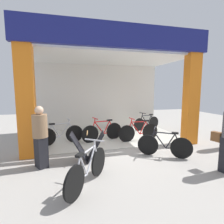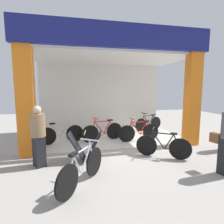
{
  "view_description": "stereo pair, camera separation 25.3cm",
  "coord_description": "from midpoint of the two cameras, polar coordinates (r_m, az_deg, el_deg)",
  "views": [
    {
      "loc": [
        -1.61,
        -5.46,
        1.99
      ],
      "look_at": [
        0.0,
        0.83,
        1.15
      ],
      "focal_mm": 28.4,
      "sensor_mm": 36.0,
      "label": 1
    },
    {
      "loc": [
        -1.37,
        -5.52,
        1.99
      ],
      "look_at": [
        0.0,
        0.83,
        1.15
      ],
      "focal_mm": 28.4,
      "sensor_mm": 36.0,
      "label": 2
    }
  ],
  "objects": [
    {
      "name": "bicycle_parked_1",
      "position": [
        3.84,
        -9.73,
        -17.75
      ],
      "size": [
        0.99,
        1.38,
        0.91
      ],
      "color": "black",
      "rests_on": "ground"
    },
    {
      "name": "shop_facade",
      "position": [
        7.36,
        -2.74,
        8.4
      ],
      "size": [
        6.12,
        3.61,
        3.95
      ],
      "color": "beige",
      "rests_on": "ground"
    },
    {
      "name": "ground_plane",
      "position": [
        6.02,
        0.76,
        -11.91
      ],
      "size": [
        19.85,
        19.85,
        0.0
      ],
      "primitive_type": "plane",
      "color": "#9E9991",
      "rests_on": "ground"
    },
    {
      "name": "bicycle_inside_3",
      "position": [
        8.83,
        10.33,
        -3.47
      ],
      "size": [
        1.51,
        0.57,
        0.87
      ],
      "color": "black",
      "rests_on": "ground"
    },
    {
      "name": "bicycle_inside_2",
      "position": [
        6.91,
        7.59,
        -6.31
      ],
      "size": [
        1.64,
        0.45,
        0.91
      ],
      "color": "black",
      "rests_on": "ground"
    },
    {
      "name": "sandwich_board_sign",
      "position": [
        5.06,
        -9.36,
        -10.97
      ],
      "size": [
        0.97,
        0.62,
        0.82
      ],
      "color": "black",
      "rests_on": "ground"
    },
    {
      "name": "pedestrian_1",
      "position": [
        4.89,
        -23.45,
        -7.13
      ],
      "size": [
        0.5,
        0.5,
        1.58
      ],
      "color": "black",
      "rests_on": "ground"
    },
    {
      "name": "bicycle_inside_1",
      "position": [
        6.74,
        -17.21,
        -6.93
      ],
      "size": [
        1.61,
        0.52,
        0.91
      ],
      "color": "black",
      "rests_on": "ground"
    },
    {
      "name": "bicycle_parked_0",
      "position": [
        5.49,
        15.24,
        -10.31
      ],
      "size": [
        1.34,
        0.89,
        0.86
      ],
      "color": "black",
      "rests_on": "ground"
    },
    {
      "name": "bicycle_inside_0",
      "position": [
        6.85,
        -4.09,
        -6.32
      ],
      "size": [
        1.64,
        0.56,
        0.93
      ],
      "color": "black",
      "rests_on": "ground"
    }
  ]
}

